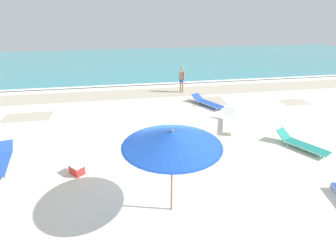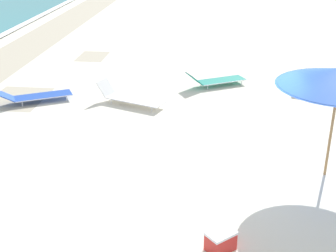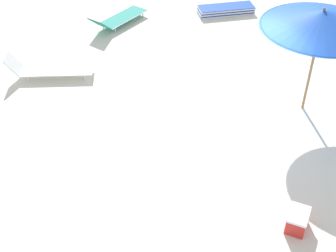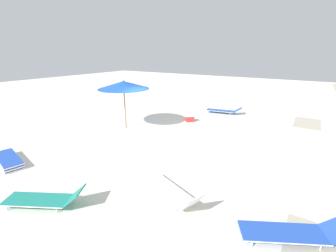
{
  "view_description": "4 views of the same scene",
  "coord_description": "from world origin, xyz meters",
  "px_view_note": "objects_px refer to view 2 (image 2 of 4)",
  "views": [
    {
      "loc": [
        -1.48,
        -7.91,
        5.39
      ],
      "look_at": [
        0.18,
        1.64,
        0.97
      ],
      "focal_mm": 28.0,
      "sensor_mm": 36.0,
      "label": 1
    },
    {
      "loc": [
        -10.04,
        0.39,
        5.32
      ],
      "look_at": [
        -0.35,
        1.54,
        1.02
      ],
      "focal_mm": 50.0,
      "sensor_mm": 36.0,
      "label": 2
    },
    {
      "loc": [
        -7.39,
        4.59,
        6.73
      ],
      "look_at": [
        -0.76,
        1.67,
        0.93
      ],
      "focal_mm": 50.0,
      "sensor_mm": 36.0,
      "label": 3
    },
    {
      "loc": [
        8.11,
        6.03,
        3.91
      ],
      "look_at": [
        0.1,
        0.91,
        0.78
      ],
      "focal_mm": 24.0,
      "sensor_mm": 36.0,
      "label": 4
    }
  ],
  "objects_px": {
    "sun_lounger_under_umbrella": "(129,97)",
    "sun_lounger_near_water_left": "(36,96)",
    "lounger_stack": "(322,92)",
    "sun_lounger_near_water_right": "(216,80)",
    "cooler_box": "(221,241)"
  },
  "relations": [
    {
      "from": "sun_lounger_under_umbrella",
      "to": "sun_lounger_near_water_right",
      "type": "relative_size",
      "value": 1.06
    },
    {
      "from": "sun_lounger_under_umbrella",
      "to": "cooler_box",
      "type": "relative_size",
      "value": 3.76
    },
    {
      "from": "sun_lounger_near_water_right",
      "to": "cooler_box",
      "type": "bearing_deg",
      "value": 152.76
    },
    {
      "from": "sun_lounger_near_water_left",
      "to": "sun_lounger_near_water_right",
      "type": "height_order",
      "value": "sun_lounger_near_water_right"
    },
    {
      "from": "lounger_stack",
      "to": "sun_lounger_near_water_left",
      "type": "height_order",
      "value": "sun_lounger_near_water_left"
    },
    {
      "from": "sun_lounger_near_water_left",
      "to": "lounger_stack",
      "type": "bearing_deg",
      "value": -108.47
    },
    {
      "from": "sun_lounger_under_umbrella",
      "to": "sun_lounger_near_water_left",
      "type": "relative_size",
      "value": 1.01
    },
    {
      "from": "sun_lounger_near_water_left",
      "to": "cooler_box",
      "type": "bearing_deg",
      "value": -166.81
    },
    {
      "from": "lounger_stack",
      "to": "sun_lounger_near_water_right",
      "type": "relative_size",
      "value": 0.9
    },
    {
      "from": "sun_lounger_near_water_left",
      "to": "cooler_box",
      "type": "xyz_separation_m",
      "value": [
        -6.68,
        -5.96,
        -0.02
      ]
    },
    {
      "from": "sun_lounger_near_water_right",
      "to": "cooler_box",
      "type": "xyz_separation_m",
      "value": [
        -8.93,
        -0.31,
        -0.03
      ]
    },
    {
      "from": "lounger_stack",
      "to": "sun_lounger_under_umbrella",
      "type": "height_order",
      "value": "sun_lounger_under_umbrella"
    },
    {
      "from": "sun_lounger_under_umbrella",
      "to": "sun_lounger_near_water_left",
      "type": "bearing_deg",
      "value": 114.17
    },
    {
      "from": "sun_lounger_under_umbrella",
      "to": "sun_lounger_near_water_left",
      "type": "xyz_separation_m",
      "value": [
        -0.16,
        3.0,
        -0.01
      ]
    },
    {
      "from": "lounger_stack",
      "to": "sun_lounger_near_water_right",
      "type": "bearing_deg",
      "value": 92.11
    }
  ]
}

